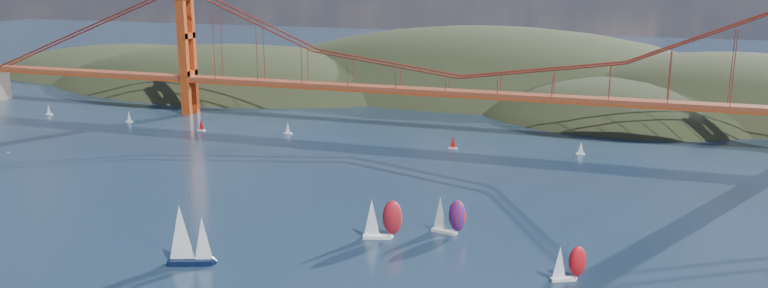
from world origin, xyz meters
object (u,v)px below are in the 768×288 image
at_px(sloop_navy, 187,236).
at_px(racer_1, 568,262).
at_px(racer_rwb, 448,215).
at_px(racer_0, 382,218).

xyz_separation_m(sloop_navy, racer_1, (80.30, 17.35, -2.73)).
bearing_deg(racer_rwb, sloop_navy, -132.17).
bearing_deg(sloop_navy, racer_rwb, 16.42).
xyz_separation_m(racer_0, racer_rwb, (14.46, 8.32, -0.36)).
relative_size(sloop_navy, racer_0, 1.40).
bearing_deg(racer_rwb, racer_0, -138.56).
bearing_deg(racer_0, sloop_navy, -156.45).
distance_m(racer_0, racer_rwb, 16.69).
xyz_separation_m(racer_1, racer_rwb, (-30.32, 19.39, 0.77)).
height_order(racer_0, racer_1, racer_0).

